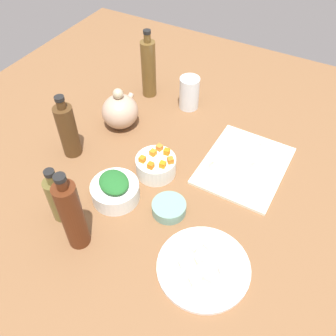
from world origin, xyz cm
name	(u,v)px	position (x,y,z in cm)	size (l,w,h in cm)	color
tabletop	(168,182)	(0.00, 0.00, 1.50)	(190.00, 190.00, 3.00)	brown
cutting_board	(244,165)	(16.86, -19.41, 3.50)	(31.78, 25.44, 1.00)	white
plate_tofu	(203,267)	(-22.96, -23.22, 3.60)	(24.48, 24.48, 1.20)	white
bowl_greens	(115,191)	(-14.33, 10.18, 5.84)	(14.50, 14.50, 5.68)	white
bowl_carrots	(156,166)	(0.58, 4.75, 6.07)	(12.86, 12.86, 6.14)	white
bowl_small_side	(169,208)	(-11.16, -6.49, 4.70)	(10.11, 10.11, 3.41)	#709F8D
teapot	(120,111)	(15.21, 28.03, 9.31)	(15.14, 12.89, 15.61)	tan
bottle_0	(68,130)	(-5.04, 34.35, 12.96)	(6.11, 6.11, 23.03)	#4C3118
bottle_1	(58,198)	(-27.12, 20.02, 10.84)	(5.76, 5.76, 18.81)	brown
bottle_2	(72,215)	(-31.78, 10.30, 14.85)	(5.91, 5.91, 26.75)	#512410
bottle_3	(149,68)	(36.86, 28.90, 14.86)	(5.66, 5.66, 27.05)	brown
drinking_glass_0	(189,93)	(37.05, 11.23, 9.34)	(7.58, 7.58, 12.68)	white
carrot_cube_0	(167,152)	(4.34, 2.83, 10.04)	(1.80, 1.80, 1.80)	orange
carrot_cube_1	(151,165)	(-3.31, 4.22, 10.04)	(1.80, 1.80, 1.80)	orange
carrot_cube_2	(153,153)	(1.85, 6.44, 10.04)	(1.80, 1.80, 1.80)	orange
carrot_cube_3	(163,165)	(-1.19, 1.24, 10.04)	(1.80, 1.80, 1.80)	orange
carrot_cube_4	(142,159)	(-2.25, 7.85, 10.04)	(1.80, 1.80, 1.80)	orange
carrot_cube_5	(159,147)	(4.88, 5.84, 10.04)	(1.80, 1.80, 1.80)	orange
carrot_cube_6	(170,160)	(1.56, 0.32, 10.04)	(1.80, 1.80, 1.80)	orange
chopped_greens_mound	(114,182)	(-14.33, 10.18, 10.09)	(10.29, 8.45, 2.82)	#236729
tofu_cube_0	(199,260)	(-22.40, -21.57, 5.30)	(2.20, 2.20, 2.20)	#F6EAC9
tofu_cube_1	(208,246)	(-17.62, -21.93, 5.30)	(2.20, 2.20, 2.20)	white
tofu_cube_2	(183,264)	(-25.49, -18.61, 5.30)	(2.20, 2.20, 2.20)	white
tofu_cube_3	(194,281)	(-28.28, -23.00, 5.30)	(2.20, 2.20, 2.20)	white
tofu_cube_4	(208,278)	(-25.77, -25.76, 5.30)	(2.20, 2.20, 2.20)	#F6F3CC
tofu_cube_5	(223,270)	(-22.05, -28.02, 5.30)	(2.20, 2.20, 2.20)	silver
tofu_cube_6	(193,248)	(-19.98, -18.69, 5.30)	(2.20, 2.20, 2.20)	#EFF7CC
dumpling_0	(237,168)	(13.39, -18.13, 5.04)	(4.53, 4.13, 2.08)	beige
dumpling_1	(226,177)	(7.88, -16.46, 5.18)	(5.79, 5.04, 2.36)	beige
dumpling_2	(273,160)	(22.03, -27.25, 5.14)	(5.65, 4.95, 2.27)	beige
dumpling_3	(256,165)	(16.91, -23.06, 5.39)	(4.37, 3.99, 2.78)	beige
dumpling_4	(262,146)	(26.61, -21.89, 5.35)	(4.16, 3.60, 2.71)	beige
dumpling_5	(215,164)	(10.96, -11.24, 5.35)	(4.18, 3.95, 2.71)	beige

